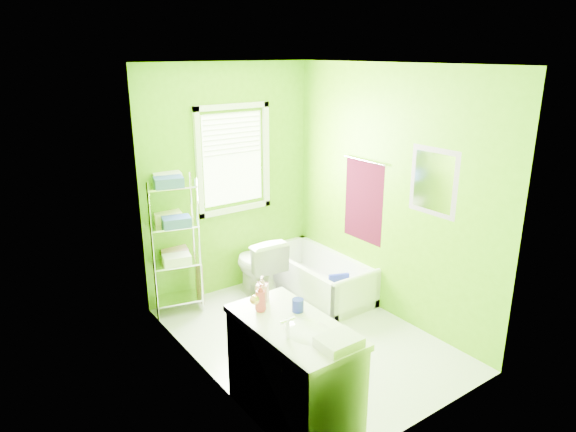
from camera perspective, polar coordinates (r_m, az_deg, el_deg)
ground at (r=5.21m, az=2.06°, el=-13.40°), size 2.90×2.90×0.00m
room_envelope at (r=4.60m, az=2.27°, el=3.30°), size 2.14×2.94×2.62m
window at (r=5.77m, az=-6.09°, el=6.92°), size 0.92×0.05×1.22m
door at (r=3.48m, az=-1.36°, el=-11.47°), size 0.09×0.80×2.00m
right_wall_decor at (r=5.32m, az=11.22°, el=2.48°), size 0.04×1.48×1.17m
bathtub at (r=6.03m, az=3.40°, el=-7.26°), size 0.66×1.41×0.46m
toilet at (r=5.85m, az=-3.34°, el=-5.59°), size 0.49×0.77×0.75m
vanity at (r=4.00m, az=0.66°, el=-16.65°), size 0.56×1.09×1.05m
wire_shelf_unit at (r=5.47m, az=-12.53°, el=-1.56°), size 0.56×0.46×1.51m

